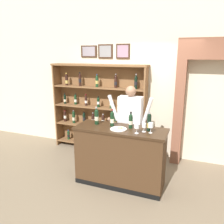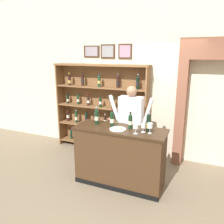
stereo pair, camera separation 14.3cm
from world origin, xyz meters
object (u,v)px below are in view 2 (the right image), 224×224
(wine_glass_center, at_px, (150,126))
(wine_glass_spare, at_px, (143,126))
(shopkeeper, at_px, (131,119))
(wine_glass_left, at_px, (136,127))
(tasting_counter, at_px, (120,156))
(tasting_bottle_super_tuscan, at_px, (112,119))
(wine_shelf, at_px, (101,106))
(tasting_bottle_rosso, at_px, (130,121))
(tasting_bottle_brunello, at_px, (148,123))
(cheese_plate, at_px, (118,129))
(tasting_bottle_vin_santo, at_px, (97,116))

(wine_glass_center, relative_size, wine_glass_spare, 1.19)
(shopkeeper, height_order, wine_glass_left, shopkeeper)
(tasting_counter, relative_size, tasting_bottle_super_tuscan, 5.11)
(wine_shelf, bearing_deg, tasting_bottle_super_tuscan, -56.87)
(tasting_counter, bearing_deg, tasting_bottle_rosso, 23.43)
(tasting_bottle_brunello, distance_m, cheese_plate, 0.51)
(tasting_bottle_brunello, bearing_deg, wine_shelf, 139.79)
(cheese_plate, bearing_deg, wine_glass_left, -13.81)
(tasting_bottle_brunello, height_order, wine_glass_center, tasting_bottle_brunello)
(tasting_bottle_rosso, xyz_separation_m, tasting_bottle_brunello, (0.31, -0.02, 0.02))
(cheese_plate, bearing_deg, wine_glass_center, 1.95)
(tasting_bottle_super_tuscan, relative_size, tasting_bottle_rosso, 1.07)
(wine_shelf, height_order, shopkeeper, wine_shelf)
(wine_glass_spare, relative_size, cheese_plate, 0.52)
(tasting_counter, distance_m, tasting_bottle_rosso, 0.67)
(tasting_bottle_vin_santo, bearing_deg, wine_shelf, 112.04)
(tasting_bottle_super_tuscan, height_order, tasting_bottle_rosso, tasting_bottle_super_tuscan)
(tasting_counter, distance_m, shopkeeper, 0.76)
(tasting_bottle_vin_santo, height_order, wine_glass_left, tasting_bottle_vin_santo)
(wine_shelf, height_order, tasting_bottle_super_tuscan, wine_shelf)
(wine_glass_center, xyz_separation_m, wine_glass_spare, (-0.11, 0.02, -0.02))
(wine_glass_left, bearing_deg, shopkeeper, 113.92)
(shopkeeper, relative_size, tasting_bottle_vin_santo, 5.28)
(wine_shelf, height_order, tasting_counter, wine_shelf)
(shopkeeper, bearing_deg, wine_glass_spare, -55.60)
(tasting_bottle_super_tuscan, relative_size, wine_glass_left, 1.94)
(wine_glass_center, bearing_deg, wine_glass_left, -153.81)
(tasting_bottle_brunello, height_order, wine_glass_spare, tasting_bottle_brunello)
(tasting_bottle_rosso, relative_size, wine_glass_left, 1.83)
(wine_shelf, distance_m, tasting_bottle_brunello, 1.86)
(shopkeeper, height_order, tasting_bottle_brunello, shopkeeper)
(shopkeeper, height_order, wine_glass_spare, shopkeeper)
(wine_glass_left, bearing_deg, cheese_plate, 166.19)
(wine_glass_left, distance_m, wine_glass_spare, 0.15)
(shopkeeper, distance_m, cheese_plate, 0.62)
(wine_glass_center, relative_size, cheese_plate, 0.62)
(tasting_bottle_rosso, height_order, tasting_bottle_brunello, tasting_bottle_brunello)
(wine_glass_spare, bearing_deg, wine_shelf, 136.72)
(tasting_bottle_vin_santo, xyz_separation_m, tasting_bottle_rosso, (0.63, 0.00, -0.01))
(tasting_counter, xyz_separation_m, tasting_bottle_vin_santo, (-0.47, 0.07, 0.66))
(wine_glass_left, height_order, cheese_plate, wine_glass_left)
(shopkeeper, relative_size, wine_glass_spare, 11.69)
(shopkeeper, xyz_separation_m, tasting_bottle_super_tuscan, (-0.18, -0.49, 0.12))
(shopkeeper, height_order, cheese_plate, shopkeeper)
(shopkeeper, relative_size, tasting_bottle_super_tuscan, 5.51)
(shopkeeper, xyz_separation_m, wine_glass_spare, (0.40, -0.58, 0.09))
(cheese_plate, bearing_deg, tasting_bottle_vin_santo, 164.07)
(tasting_bottle_vin_santo, relative_size, cheese_plate, 1.15)
(tasting_counter, bearing_deg, tasting_bottle_super_tuscan, 161.17)
(wine_shelf, relative_size, wine_glass_left, 14.49)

